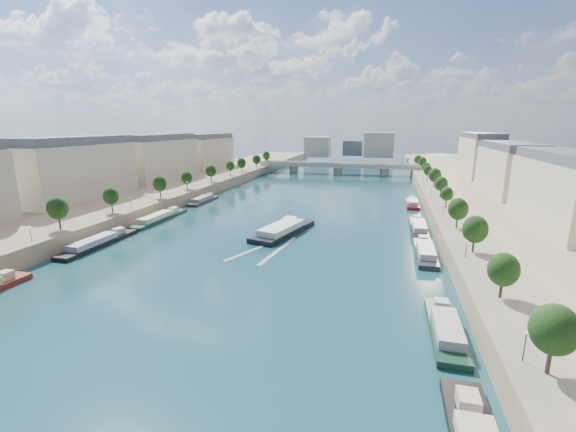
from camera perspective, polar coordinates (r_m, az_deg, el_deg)
The scene contains 17 objects.
ground at distance 152.34m, azimuth 1.14°, elevation 0.41°, with size 700.00×700.00×0.00m, color #0D313B.
quay_left at distance 182.24m, azimuth -21.46°, elevation 2.44°, with size 44.00×520.00×5.00m, color #9E8460.
quay_right at distance 152.45m, azimuth 28.48°, elevation -0.27°, with size 44.00×520.00×5.00m, color #9E8460.
pave_left at distance 173.44m, azimuth -17.51°, elevation 3.09°, with size 14.00×520.00×0.10m, color gray.
pave_right at distance 148.96m, azimuth 23.00°, elevation 1.01°, with size 14.00×520.00×0.10m, color gray.
trees_left at distance 173.24m, azimuth -16.72°, elevation 4.96°, with size 4.80×268.80×8.26m.
trees_right at distance 157.48m, azimuth 21.97°, elevation 3.75°, with size 4.80×268.80×8.26m.
lamps_left at distance 162.29m, azimuth -18.08°, elevation 3.35°, with size 0.36×200.36×4.28m.
lamps_right at distance 152.72m, azimuth 21.17°, elevation 2.51°, with size 0.36×200.36×4.28m.
buildings_left at distance 197.65m, azimuth -22.85°, elevation 7.21°, with size 16.00×226.00×23.20m.
buildings_right at distance 165.21m, azimuth 32.46°, elevation 5.13°, with size 16.00×226.00×23.20m.
skyline at distance 365.72m, azimuth 9.87°, elevation 10.17°, with size 79.00×42.00×22.00m.
bridge at distance 274.96m, azimuth 7.41°, elevation 7.23°, with size 112.00×12.00×8.15m.
tour_barge at distance 123.96m, azimuth -0.74°, elevation -2.09°, with size 15.35×30.87×4.03m.
wake at distance 109.12m, azimuth -3.05°, elevation -4.92°, with size 13.73×25.96×0.04m.
moored_barges_left at distance 124.80m, azimuth -26.12°, elevation -3.55°, with size 5.00×154.90×3.60m.
moored_barges_right at distance 104.71m, azimuth 19.92°, elevation -6.07°, with size 5.00×158.62×3.60m.
Camera 1 is at (34.62, -44.31, 34.39)m, focal length 24.00 mm.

